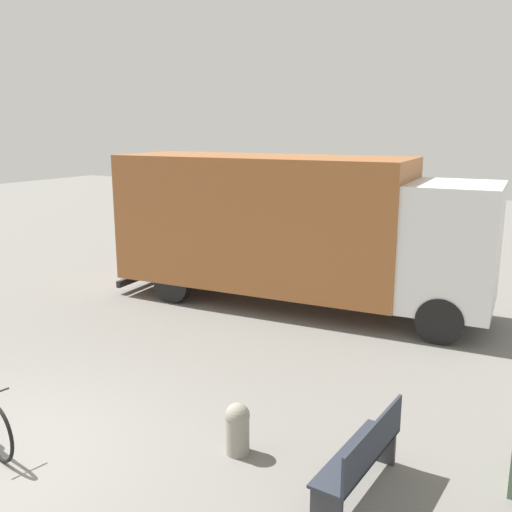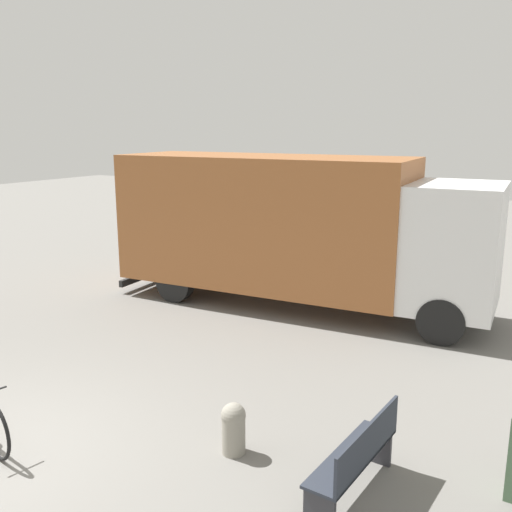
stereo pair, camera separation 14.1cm
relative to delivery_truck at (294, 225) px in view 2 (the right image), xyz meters
The scene contains 3 objects.
delivery_truck is the anchor object (origin of this frame).
park_bench 7.01m from the delivery_truck, 55.96° to the right, with size 0.46×1.58×0.90m.
bollard_near_bench 6.30m from the delivery_truck, 68.61° to the right, with size 0.31×0.31×0.66m.
Camera 2 is at (6.18, -3.48, 3.94)m, focal length 40.00 mm.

